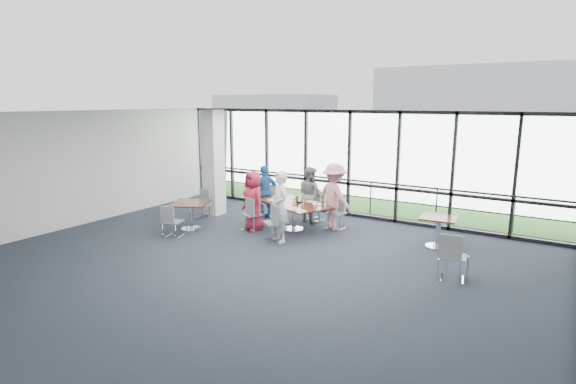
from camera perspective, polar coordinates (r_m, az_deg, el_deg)
The scene contains 41 objects.
floor at distance 9.79m, azimuth -4.83°, elevation -9.26°, with size 12.00×10.00×0.02m, color #212732.
ceiling at distance 9.16m, azimuth -5.18°, elevation 9.87°, with size 12.00×10.00×0.04m, color silver.
wall_left at distance 13.77m, azimuth -25.41°, elevation 2.65°, with size 0.10×10.00×3.20m, color silver.
curtain_wall_back at distance 13.62m, azimuth 7.76°, elevation 3.57°, with size 12.00×0.10×3.20m, color white.
structural_column at distance 13.89m, azimuth -9.45°, elevation 3.67°, with size 0.50×0.50×3.20m, color silver.
apron at distance 18.49m, azimuth 14.04°, elevation 0.32°, with size 80.00×70.00×0.02m, color gray.
grass_strip at distance 16.63m, azimuth 11.89°, elevation -0.70°, with size 80.00×5.00×0.01m, color #285C1C.
hangar_main at distance 39.34m, azimuth 30.22°, elevation 9.30°, with size 24.00×10.00×6.00m, color silver.
hangar_aux at distance 42.45m, azimuth -1.69°, elevation 9.52°, with size 10.00×6.00×4.00m, color silver.
guard_rail at distance 14.35m, azimuth 8.64°, elevation -0.52°, with size 0.06×0.06×12.00m, color #2D2D33.
main_table at distance 12.16m, azimuth 0.75°, elevation -1.89°, with size 2.38×1.89×0.75m.
side_table_left at distance 12.46m, azimuth -12.25°, elevation -1.80°, with size 1.23×1.23×0.75m.
side_table_right at distance 11.29m, azimuth 18.61°, elevation -3.63°, with size 0.86×0.86×0.75m.
diner_near_left at distance 12.12m, azimuth -4.43°, elevation -1.12°, with size 0.79×0.52×1.62m, color #AA1E35.
diner_near_right at distance 11.08m, azimuth -1.04°, elevation -1.90°, with size 0.65×0.47×1.78m, color silver.
diner_far_left at distance 12.96m, azimuth 2.81°, elevation -0.30°, with size 0.78×0.48×1.61m, color slate.
diner_far_right at distance 12.19m, azimuth 5.90°, elevation -0.62°, with size 1.17×0.60×1.81m, color #CA848E.
diner_end at distance 13.34m, azimuth -2.92°, elevation -0.00°, with size 0.93×0.51×1.59m, color #2662A2.
chair_main_nl at distance 12.11m, azimuth -4.62°, elevation -2.85°, with size 0.45×0.45×0.92m, color gray, non-canonical shape.
chair_main_nr at distance 11.18m, azimuth -1.72°, elevation -3.94°, with size 0.47×0.47×0.96m, color gray, non-canonical shape.
chair_main_fl at distance 13.19m, azimuth 3.55°, elevation -1.72°, with size 0.43×0.43×0.88m, color gray, non-canonical shape.
chair_main_fr at distance 12.35m, azimuth 6.16°, elevation -2.68°, with size 0.43×0.43×0.89m, color gray, non-canonical shape.
chair_main_end at distance 13.51m, azimuth -3.17°, elevation -1.22°, with size 0.47×0.47×0.97m, color gray, non-canonical shape.
chair_spare_la at distance 11.96m, azimuth -14.25°, elevation -3.65°, with size 0.39×0.39×0.80m, color gray, non-canonical shape.
chair_spare_lb at distance 13.64m, azimuth -10.97°, elevation -1.60°, with size 0.40×0.40×0.83m, color gray, non-canonical shape.
chair_spare_r at distance 9.40m, azimuth 20.30°, elevation -7.75°, with size 0.46×0.46×0.93m, color gray, non-canonical shape.
plate_nl at distance 12.45m, azimuth -2.10°, elevation -1.02°, with size 0.28×0.28×0.01m, color white.
plate_nr at distance 11.39m, azimuth 0.95°, elevation -2.19°, with size 0.26×0.26×0.01m, color white.
plate_fl at distance 12.71m, azimuth 0.92°, elevation -0.75°, with size 0.24×0.24×0.01m, color white.
plate_fr at distance 11.96m, azimuth 3.69°, elevation -1.56°, with size 0.25×0.25×0.01m, color white.
plate_end at distance 12.81m, azimuth -1.35°, elevation -0.66°, with size 0.28×0.28×0.01m, color white.
tumbler_a at distance 12.19m, azimuth -1.18°, elevation -1.01°, with size 0.06×0.06×0.13m, color white.
tumbler_b at distance 11.78m, azimuth 0.74°, elevation -1.40°, with size 0.07×0.07×0.15m, color white.
tumbler_c at distance 12.17m, azimuth 1.90°, elevation -1.03°, with size 0.06×0.06×0.13m, color white.
tumbler_d at distance 12.59m, azimuth -1.59°, elevation -0.57°, with size 0.07×0.07×0.14m, color white.
menu_a at distance 12.05m, azimuth -1.34°, elevation -1.46°, with size 0.28×0.20×0.00m, color silver.
menu_b at distance 11.24m, azimuth 1.76°, elevation -2.41°, with size 0.29×0.20×0.00m, color silver.
menu_c at distance 12.28m, azimuth 2.96°, elevation -1.22°, with size 0.32×0.22×0.00m, color silver.
condiment_caddy at distance 12.11m, azimuth 1.44°, elevation -1.31°, with size 0.10×0.07×0.04m, color black.
ketchup_bottle at distance 12.17m, azimuth 1.09°, elevation -0.91°, with size 0.06×0.06×0.18m, color maroon.
green_bottle at distance 12.11m, azimuth 1.23°, elevation -0.92°, with size 0.05×0.05×0.20m, color #1A661D.
Camera 1 is at (5.53, -7.30, 3.45)m, focal length 28.00 mm.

